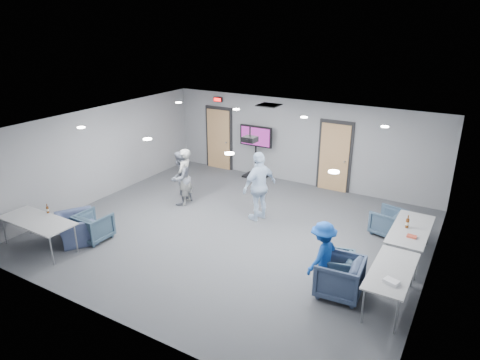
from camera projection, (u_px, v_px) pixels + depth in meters
The scene contains 29 objects.
floor at pixel (234, 231), 10.78m from camera, with size 9.00×9.00×0.00m, color #36383D.
ceiling at pixel (234, 126), 9.83m from camera, with size 9.00×9.00×0.00m, color silver.
wall_back at pixel (299, 142), 13.53m from camera, with size 9.00×0.02×2.70m, color gray.
wall_front at pixel (109, 255), 7.08m from camera, with size 9.00×0.02×2.70m, color gray.
wall_left at pixel (102, 153), 12.43m from camera, with size 0.02×8.00×2.70m, color gray.
wall_right at pixel (435, 223), 8.18m from camera, with size 0.02×8.00×2.70m, color gray.
door_left at pixel (219, 139), 15.01m from camera, with size 1.06×0.17×2.24m.
door_right at pixel (334, 157), 13.03m from camera, with size 1.06×0.17×2.24m.
exit_sign at pixel (218, 100), 14.51m from camera, with size 0.32×0.08×0.16m.
hvac_diffuser at pixel (269, 105), 12.33m from camera, with size 0.60×0.60×0.03m, color black.
downlights at pixel (234, 127), 9.83m from camera, with size 6.18×3.78×0.02m.
person_a at pixel (184, 177), 12.11m from camera, with size 0.60×0.39×1.64m, color gray.
person_b at pixel (180, 178), 12.14m from camera, with size 0.76×0.60×1.57m, color slate.
person_c at pixel (259, 186), 11.14m from camera, with size 1.09×0.45×1.86m, color #C6DFFF.
person_d at pixel (322, 255), 8.36m from camera, with size 0.90×0.52×1.39m, color #1A4AAA.
chair_right_a at pixel (388, 222), 10.53m from camera, with size 0.70×0.72×0.66m, color #364A5E.
chair_right_b at pixel (336, 268), 8.62m from camera, with size 0.67×0.69×0.63m, color #374E60.
chair_right_c at pixel (339, 277), 8.19m from camera, with size 0.83×0.86×0.78m, color #3A4864.
chair_front_a at pixel (94, 226), 10.28m from camera, with size 0.73×0.75×0.68m, color #334859.
chair_front_b at pixel (76, 228), 10.23m from camera, with size 0.99×0.86×0.64m, color #3D496B.
table_right_a at pixel (411, 230), 9.35m from camera, with size 0.77×1.85×0.73m.
table_right_b at pixel (392, 272), 7.81m from camera, with size 0.72×1.73×0.73m.
table_front_left at pixel (37, 222), 9.74m from camera, with size 1.92×0.83×0.73m.
bottle_front at pixel (48, 210), 10.05m from camera, with size 0.06×0.06×0.23m.
bottle_right at pixel (407, 223), 9.33m from camera, with size 0.08×0.08×0.30m.
snack_box at pixel (412, 236), 8.95m from camera, with size 0.19×0.13×0.04m, color #BA422E.
wrapper at pixel (391, 281), 7.40m from camera, with size 0.25×0.17×0.06m, color white.
tv_stand at pixel (256, 149), 14.12m from camera, with size 1.15×0.55×1.76m.
projector at pixel (250, 139), 9.91m from camera, with size 0.32×0.31×0.35m.
Camera 1 is at (4.99, -8.24, 5.02)m, focal length 32.00 mm.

